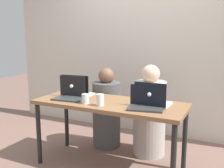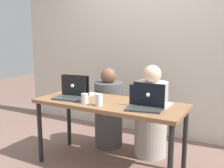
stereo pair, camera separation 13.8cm
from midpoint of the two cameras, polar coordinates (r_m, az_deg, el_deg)
The scene contains 11 objects.
ground_plane at distance 3.04m, azimuth -1.90°, elevation -17.50°, with size 12.00×12.00×0.00m, color #7A5D53.
back_wall at distance 3.82m, azimuth 6.63°, elevation 6.99°, with size 4.50×0.10×2.39m, color beige.
desk at distance 2.79m, azimuth -1.98°, elevation -5.37°, with size 1.60×0.63×0.74m.
person_on_left at distance 3.40m, azimuth -2.37°, elevation -6.08°, with size 0.36×0.36×1.03m.
person_on_right at distance 3.17m, azimuth 6.94°, elevation -6.81°, with size 0.46×0.46×1.10m.
laptop_back_right at distance 2.63m, azimuth 7.35°, elevation -3.55°, with size 0.34×0.29×0.24m.
laptop_front_right at distance 2.53m, azimuth 5.86°, elevation -4.24°, with size 0.37×0.29×0.22m.
laptop_back_left at distance 3.06m, azimuth -9.09°, elevation -1.61°, with size 0.33×0.29×0.24m.
laptop_front_left at distance 2.95m, azimuth -10.10°, elevation -2.08°, with size 0.36×0.31×0.25m.
water_glass_center at distance 2.61m, azimuth -4.12°, elevation -3.67°, with size 0.07×0.07×0.12m.
water_glass_left at distance 2.71m, azimuth -7.27°, elevation -3.33°, with size 0.08×0.08×0.10m.
Camera 1 is at (1.19, -2.41, 1.43)m, focal length 42.00 mm.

